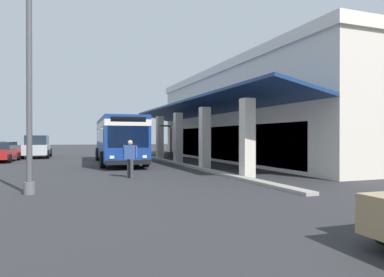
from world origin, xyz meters
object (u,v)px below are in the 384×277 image
(transit_bus, at_px, (119,137))
(pedestrian, at_px, (130,157))
(parked_sedan_red, at_px, (1,152))
(potted_palm, at_px, (171,150))
(parked_suv_silver, at_px, (37,146))
(lot_light_pole, at_px, (29,71))

(transit_bus, distance_m, pedestrian, 9.09)
(parked_sedan_red, relative_size, potted_palm, 1.55)
(transit_bus, xyz_separation_m, parked_suv_silver, (-8.83, -5.76, -0.84))
(potted_palm, relative_size, lot_light_pole, 0.40)
(pedestrian, bearing_deg, potted_palm, 155.27)
(pedestrian, distance_m, potted_palm, 13.64)
(parked_sedan_red, relative_size, lot_light_pole, 0.61)
(transit_bus, distance_m, parked_suv_silver, 10.57)
(lot_light_pole, bearing_deg, parked_sedan_red, -169.17)
(transit_bus, height_order, parked_suv_silver, transit_bus)
(transit_bus, relative_size, potted_palm, 3.86)
(parked_sedan_red, relative_size, parked_suv_silver, 0.94)
(potted_palm, height_order, lot_light_pole, lot_light_pole)
(transit_bus, height_order, parked_sedan_red, transit_bus)
(transit_bus, distance_m, potted_palm, 6.02)
(parked_suv_silver, relative_size, lot_light_pole, 0.66)
(pedestrian, height_order, lot_light_pole, lot_light_pole)
(transit_bus, bearing_deg, pedestrian, -5.35)
(parked_sedan_red, relative_size, pedestrian, 2.67)
(potted_palm, bearing_deg, parked_sedan_red, -94.53)
(parked_suv_silver, height_order, potted_palm, potted_palm)
(transit_bus, relative_size, pedestrian, 6.64)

